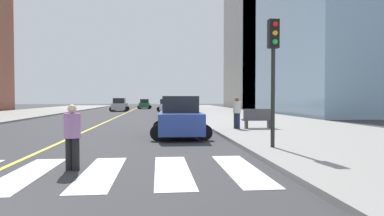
{
  "coord_description": "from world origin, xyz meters",
  "views": [
    {
      "loc": [
        4.14,
        -4.52,
        1.87
      ],
      "look_at": [
        7.43,
        27.81,
        0.93
      ],
      "focal_mm": 31.14,
      "sensor_mm": 36.0,
      "label": 1
    }
  ],
  "objects": [
    {
      "name": "pedestrian_waiting_east",
      "position": [
        8.59,
        13.99,
        1.13
      ],
      "size": [
        0.44,
        0.44,
        1.78
      ],
      "rotation": [
        0.0,
        0.0,
        5.44
      ],
      "color": "#232847",
      "rests_on": "sidewalk_kerb_east"
    },
    {
      "name": "sidewalk_kerb_east",
      "position": [
        12.2,
        20.0,
        0.07
      ],
      "size": [
        10.0,
        120.0,
        0.15
      ],
      "primitive_type": "cube",
      "color": "gray",
      "rests_on": "ground"
    },
    {
      "name": "pedestrian_crossing",
      "position": [
        1.92,
        4.35,
        0.94
      ],
      "size": [
        0.42,
        0.42,
        1.71
      ],
      "rotation": [
        0.0,
        0.0,
        2.86
      ],
      "color": "black",
      "rests_on": "ground"
    },
    {
      "name": "car_blue_fourth",
      "position": [
        5.2,
        11.56,
        0.93
      ],
      "size": [
        2.85,
        4.49,
        1.98
      ],
      "rotation": [
        0.0,
        0.0,
        3.11
      ],
      "color": "#2D479E",
      "rests_on": "ground"
    },
    {
      "name": "car_silver_nearest",
      "position": [
        -1.51,
        45.1,
        0.9
      ],
      "size": [
        2.69,
        4.3,
        1.92
      ],
      "rotation": [
        0.0,
        0.0,
        0.0
      ],
      "color": "#B7B7BC",
      "rests_on": "ground"
    },
    {
      "name": "lane_divider_paint",
      "position": [
        0.0,
        40.0,
        0.01
      ],
      "size": [
        0.16,
        80.0,
        0.01
      ],
      "primitive_type": "cube",
      "color": "yellow",
      "rests_on": "ground"
    },
    {
      "name": "car_white_second",
      "position": [
        5.17,
        43.72,
        0.83
      ],
      "size": [
        2.53,
        4.01,
        1.78
      ],
      "rotation": [
        0.0,
        0.0,
        3.16
      ],
      "color": "silver",
      "rests_on": "ground"
    },
    {
      "name": "traffic_light_near_corner",
      "position": [
        8.16,
        6.81,
        3.31
      ],
      "size": [
        0.36,
        0.41,
        4.48
      ],
      "rotation": [
        0.0,
        0.0,
        3.14
      ],
      "color": "black",
      "rests_on": "sidewalk_kerb_east"
    },
    {
      "name": "car_green_third",
      "position": [
        1.67,
        56.5,
        0.82
      ],
      "size": [
        2.51,
        3.96,
        1.75
      ],
      "rotation": [
        0.0,
        0.0,
        3.11
      ],
      "color": "#236B42",
      "rests_on": "ground"
    },
    {
      "name": "park_bench",
      "position": [
        9.89,
        14.19,
        0.69
      ],
      "size": [
        1.81,
        0.6,
        1.12
      ],
      "rotation": [
        0.0,
        0.0,
        1.55
      ],
      "color": "#47474C",
      "rests_on": "sidewalk_kerb_east"
    },
    {
      "name": "parking_garage_concrete",
      "position": [
        27.39,
        55.27,
        14.47
      ],
      "size": [
        18.0,
        24.0,
        28.95
      ],
      "primitive_type": "cube",
      "color": "gray",
      "rests_on": "ground"
    }
  ]
}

